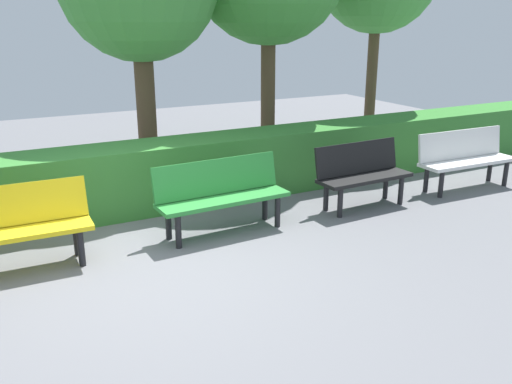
{
  "coord_description": "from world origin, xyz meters",
  "views": [
    {
      "loc": [
        1.4,
        5.0,
        2.47
      ],
      "look_at": [
        -1.37,
        -0.26,
        0.55
      ],
      "focal_mm": 38.19,
      "sensor_mm": 36.0,
      "label": 1
    }
  ],
  "objects_px": {
    "bench_black": "(362,172)",
    "bench_green": "(221,193)",
    "bench_white": "(465,156)",
    "bench_yellow": "(5,225)"
  },
  "relations": [
    {
      "from": "bench_white",
      "to": "bench_black",
      "type": "bearing_deg",
      "value": 0.41
    },
    {
      "from": "bench_black",
      "to": "bench_green",
      "type": "distance_m",
      "value": 2.05
    },
    {
      "from": "bench_black",
      "to": "bench_green",
      "type": "height_order",
      "value": "same"
    },
    {
      "from": "bench_white",
      "to": "bench_green",
      "type": "xyz_separation_m",
      "value": [
        3.95,
        -0.1,
        0.0
      ]
    },
    {
      "from": "bench_white",
      "to": "bench_yellow",
      "type": "relative_size",
      "value": 0.98
    },
    {
      "from": "bench_white",
      "to": "bench_green",
      "type": "bearing_deg",
      "value": 0.52
    },
    {
      "from": "bench_black",
      "to": "bench_green",
      "type": "relative_size",
      "value": 0.84
    },
    {
      "from": "bench_white",
      "to": "bench_black",
      "type": "relative_size",
      "value": 1.18
    },
    {
      "from": "bench_black",
      "to": "bench_white",
      "type": "bearing_deg",
      "value": 176.55
    },
    {
      "from": "bench_white",
      "to": "bench_green",
      "type": "height_order",
      "value": "same"
    }
  ]
}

